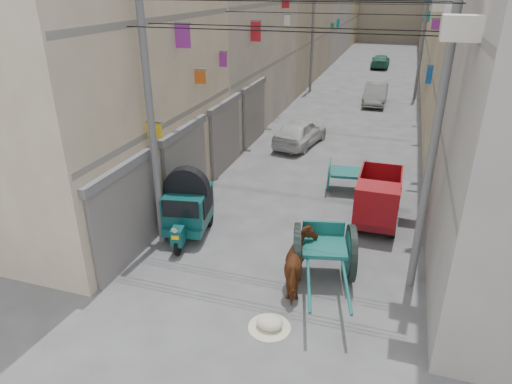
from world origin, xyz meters
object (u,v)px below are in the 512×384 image
at_px(tonga_cart, 324,251).
at_px(distant_car_grey, 375,94).
at_px(second_cart, 347,174).
at_px(auto_rickshaw, 188,205).
at_px(feed_sack, 270,322).
at_px(distant_car_white, 301,132).
at_px(mini_truck, 377,203).
at_px(distant_car_green, 380,61).
at_px(horse, 301,264).

xyz_separation_m(tonga_cart, distant_car_grey, (-0.21, 20.00, -0.15)).
height_order(second_cart, distant_car_grey, distant_car_grey).
xyz_separation_m(auto_rickshaw, tonga_cart, (4.37, -1.02, -0.21)).
bearing_deg(feed_sack, distant_car_white, 99.74).
xyz_separation_m(tonga_cart, feed_sack, (-0.78, -2.35, -0.63)).
relative_size(auto_rickshaw, second_cart, 1.58).
bearing_deg(mini_truck, tonga_cart, -108.35).
bearing_deg(distant_car_green, distant_car_grey, 92.31).
bearing_deg(distant_car_grey, second_cart, -89.73).
distance_m(auto_rickshaw, distant_car_white, 9.57).
height_order(auto_rickshaw, distant_car_white, auto_rickshaw).
bearing_deg(distant_car_white, second_cart, 131.86).
xyz_separation_m(auto_rickshaw, second_cart, (4.24, 4.75, -0.32)).
bearing_deg(mini_truck, distant_car_green, 93.65).
relative_size(tonga_cart, second_cart, 2.26).
height_order(distant_car_white, distant_car_green, distant_car_white).
distance_m(auto_rickshaw, distant_car_grey, 19.44).
bearing_deg(distant_car_white, horse, 113.46).
relative_size(auto_rickshaw, tonga_cart, 0.70).
bearing_deg(feed_sack, tonga_cart, 71.63).
height_order(tonga_cart, distant_car_grey, tonga_cart).
relative_size(mini_truck, horse, 1.69).
relative_size(second_cart, distant_car_green, 0.40).
height_order(auto_rickshaw, second_cart, auto_rickshaw).
bearing_deg(distant_car_white, distant_car_green, -84.37).
bearing_deg(feed_sack, horse, 78.65).
distance_m(tonga_cart, feed_sack, 2.55).
bearing_deg(mini_truck, feed_sack, -108.35).
relative_size(feed_sack, horse, 0.35).
distance_m(mini_truck, distant_car_grey, 16.72).
xyz_separation_m(auto_rickshaw, horse, (3.92, -1.72, -0.25)).
relative_size(tonga_cart, distant_car_grey, 0.91).
distance_m(tonga_cart, mini_truck, 3.51).
height_order(feed_sack, distant_car_green, distant_car_green).
xyz_separation_m(distant_car_grey, distant_car_green, (-0.66, 14.39, -0.07)).
xyz_separation_m(feed_sack, distant_car_grey, (0.57, 22.34, 0.49)).
height_order(horse, distant_car_white, horse).
bearing_deg(feed_sack, auto_rickshaw, 136.85).
bearing_deg(distant_car_white, tonga_cart, 116.58).
relative_size(feed_sack, distant_car_white, 0.16).
height_order(feed_sack, horse, horse).
xyz_separation_m(second_cart, distant_car_grey, (-0.07, 14.23, -0.03)).
distance_m(tonga_cart, horse, 0.83).
distance_m(second_cart, distant_car_grey, 14.23).
height_order(second_cart, distant_car_green, second_cart).
bearing_deg(auto_rickshaw, tonga_cart, -23.38).
relative_size(horse, distant_car_green, 0.44).
xyz_separation_m(auto_rickshaw, feed_sack, (3.59, -3.36, -0.84)).
height_order(mini_truck, second_cart, mini_truck).
height_order(mini_truck, distant_car_white, mini_truck).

